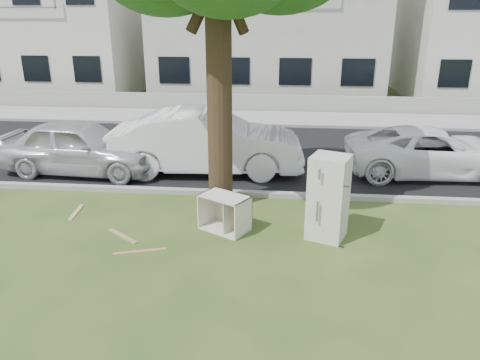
# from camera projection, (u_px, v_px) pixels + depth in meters

# --- Properties ---
(ground) EXTENTS (120.00, 120.00, 0.00)m
(ground) POSITION_uv_depth(u_px,v_px,m) (229.00, 243.00, 8.94)
(ground) COLOR #2F4F1C
(road) EXTENTS (120.00, 7.00, 0.01)m
(road) POSITION_uv_depth(u_px,v_px,m) (252.00, 153.00, 14.55)
(road) COLOR black
(road) RESTS_ON ground
(kerb_near) EXTENTS (120.00, 0.18, 0.12)m
(kerb_near) POSITION_uv_depth(u_px,v_px,m) (241.00, 196.00, 11.23)
(kerb_near) COLOR gray
(kerb_near) RESTS_ON ground
(kerb_far) EXTENTS (120.00, 0.18, 0.12)m
(kerb_far) POSITION_uv_depth(u_px,v_px,m) (259.00, 127.00, 17.87)
(kerb_far) COLOR gray
(kerb_far) RESTS_ON ground
(sidewalk) EXTENTS (120.00, 2.80, 0.01)m
(sidewalk) POSITION_uv_depth(u_px,v_px,m) (261.00, 118.00, 19.22)
(sidewalk) COLOR gray
(sidewalk) RESTS_ON ground
(low_wall) EXTENTS (120.00, 0.15, 0.70)m
(low_wall) POSITION_uv_depth(u_px,v_px,m) (263.00, 103.00, 20.60)
(low_wall) COLOR gray
(low_wall) RESTS_ON ground
(townhouse_left) EXTENTS (10.20, 8.16, 7.04)m
(townhouse_left) POSITION_uv_depth(u_px,v_px,m) (46.00, 23.00, 25.18)
(townhouse_left) COLOR beige
(townhouse_left) RESTS_ON ground
(townhouse_center) EXTENTS (11.22, 8.16, 7.44)m
(townhouse_center) POSITION_uv_depth(u_px,v_px,m) (269.00, 20.00, 24.02)
(townhouse_center) COLOR beige
(townhouse_center) RESTS_ON ground
(fridge) EXTENTS (0.87, 0.84, 1.66)m
(fridge) POSITION_uv_depth(u_px,v_px,m) (328.00, 198.00, 8.92)
(fridge) COLOR beige
(fridge) RESTS_ON ground
(cabinet) EXTENTS (1.11, 0.98, 0.74)m
(cabinet) POSITION_uv_depth(u_px,v_px,m) (225.00, 213.00, 9.38)
(cabinet) COLOR silver
(cabinet) RESTS_ON ground
(plank_a) EXTENTS (0.95, 0.37, 0.02)m
(plank_a) POSITION_uv_depth(u_px,v_px,m) (140.00, 251.00, 8.62)
(plank_a) COLOR #AA7352
(plank_a) RESTS_ON ground
(plank_b) EXTENTS (0.77, 0.61, 0.02)m
(plank_b) POSITION_uv_depth(u_px,v_px,m) (123.00, 236.00, 9.21)
(plank_b) COLOR #9E7E52
(plank_b) RESTS_ON ground
(plank_c) EXTENTS (0.17, 0.84, 0.02)m
(plank_c) POSITION_uv_depth(u_px,v_px,m) (76.00, 212.00, 10.29)
(plank_c) COLOR tan
(plank_c) RESTS_ON ground
(car_center) EXTENTS (5.25, 2.12, 1.70)m
(car_center) POSITION_uv_depth(u_px,v_px,m) (207.00, 142.00, 12.62)
(car_center) COLOR white
(car_center) RESTS_ON ground
(car_right) EXTENTS (4.68, 2.34, 1.27)m
(car_right) POSITION_uv_depth(u_px,v_px,m) (433.00, 151.00, 12.50)
(car_right) COLOR white
(car_right) RESTS_ON ground
(car_left) EXTENTS (4.39, 1.99, 1.46)m
(car_left) POSITION_uv_depth(u_px,v_px,m) (81.00, 147.00, 12.58)
(car_left) COLOR silver
(car_left) RESTS_ON ground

